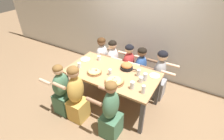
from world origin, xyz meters
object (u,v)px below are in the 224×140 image
object	(u,v)px
diner_far_midright	(140,72)
diner_far_left	(102,60)
diner_near_midleft	(76,96)
empty_plate_b	(155,76)
diner_far_center	(128,68)
drinking_glass_f	(132,86)
drinking_glass_g	(143,90)
drinking_glass_d	(76,71)
diner_near_left	(62,92)
drinking_glass_h	(138,73)
diner_far_midleft	(113,63)
drinking_glass_a	(145,77)
empty_plate_a	(85,59)
diner_far_right	(159,76)
drinking_glass_c	(141,80)
pizza_board_main	(114,81)
skillet_bowl	(127,66)
pizza_board_second	(94,72)
diner_near_midright	(111,112)
drinking_glass_e	(80,65)
drinking_glass_b	(110,72)
cocktail_glass_blue	(99,58)

from	to	relation	value
diner_far_midright	diner_far_left	bearing A→B (deg)	-90.00
diner_far_left	diner_near_midleft	size ratio (longest dim) A/B	0.93
empty_plate_b	diner_far_center	distance (m)	0.89
drinking_glass_f	drinking_glass_g	world-z (taller)	drinking_glass_g
drinking_glass_d	diner_near_left	distance (m)	0.49
drinking_glass_h	diner_far_midleft	distance (m)	1.11
drinking_glass_f	drinking_glass_a	bearing A→B (deg)	73.35
empty_plate_a	diner_far_right	world-z (taller)	diner_far_right
drinking_glass_c	diner_far_midleft	xyz separation A→B (m)	(-1.01, 0.71, -0.33)
pizza_board_main	skillet_bowl	size ratio (longest dim) A/B	1.00
pizza_board_second	diner_far_center	world-z (taller)	diner_far_center
diner_far_center	skillet_bowl	bearing A→B (deg)	20.03
diner_far_left	diner_far_center	distance (m)	0.74
diner_near_midright	diner_far_right	bearing A→B (deg)	-14.47
empty_plate_b	drinking_glass_g	bearing A→B (deg)	-90.48
pizza_board_main	diner_far_right	distance (m)	1.15
empty_plate_a	drinking_glass_c	world-z (taller)	drinking_glass_c
diner_near_midleft	diner_near_left	world-z (taller)	diner_near_midleft
diner_far_left	diner_near_left	size ratio (longest dim) A/B	1.00
diner_near_midright	drinking_glass_d	bearing A→B (deg)	71.91
drinking_glass_a	diner_near_midright	bearing A→B (deg)	-108.07
drinking_glass_c	diner_far_midleft	bearing A→B (deg)	144.85
drinking_glass_g	diner_far_left	distance (m)	1.80
diner_far_midright	diner_far_midleft	distance (m)	0.73
empty_plate_a	pizza_board_main	bearing A→B (deg)	-22.05
drinking_glass_e	diner_far_midright	bearing A→B (deg)	42.06
pizza_board_second	diner_far_midleft	world-z (taller)	diner_far_midleft
empty_plate_a	drinking_glass_h	xyz separation A→B (m)	(1.26, 0.02, 0.05)
empty_plate_a	drinking_glass_e	size ratio (longest dim) A/B	1.96
drinking_glass_c	drinking_glass_h	size ratio (longest dim) A/B	0.79
pizza_board_second	diner_far_left	xyz separation A→B (m)	(-0.42, 0.90, -0.31)
drinking_glass_c	diner_near_midleft	world-z (taller)	diner_near_midleft
drinking_glass_b	drinking_glass_h	size ratio (longest dim) A/B	0.89
drinking_glass_h	diner_far_midright	distance (m)	0.67
cocktail_glass_blue	drinking_glass_f	bearing A→B (deg)	-26.66
drinking_glass_f	diner_far_midleft	distance (m)	1.40
empty_plate_b	drinking_glass_d	size ratio (longest dim) A/B	1.39
drinking_glass_f	diner_far_right	bearing A→B (deg)	77.78
diner_far_left	diner_near_midright	size ratio (longest dim) A/B	0.95
diner_far_midright	drinking_glass_a	bearing A→B (deg)	27.54
skillet_bowl	drinking_glass_f	bearing A→B (deg)	-54.47
drinking_glass_b	diner_far_center	world-z (taller)	diner_far_center
drinking_glass_e	diner_near_midright	bearing A→B (deg)	-26.23
diner_far_center	drinking_glass_b	bearing A→B (deg)	-1.20
drinking_glass_c	drinking_glass_f	world-z (taller)	drinking_glass_f
drinking_glass_g	diner_far_midleft	size ratio (longest dim) A/B	0.14
skillet_bowl	drinking_glass_h	distance (m)	0.31
drinking_glass_a	drinking_glass_h	size ratio (longest dim) A/B	1.10
cocktail_glass_blue	drinking_glass_e	size ratio (longest dim) A/B	1.18
pizza_board_second	drinking_glass_f	distance (m)	0.84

